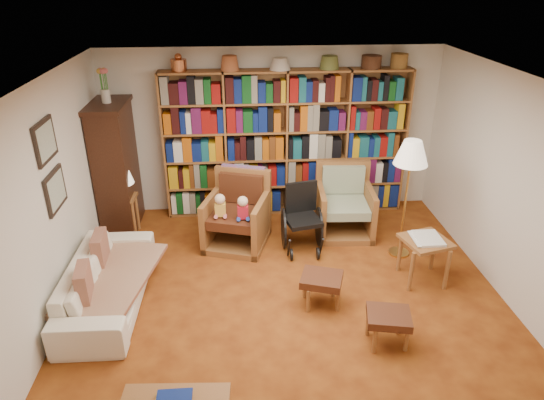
{
  "coord_description": "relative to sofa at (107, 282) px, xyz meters",
  "views": [
    {
      "loc": [
        -0.54,
        -4.55,
        3.48
      ],
      "look_at": [
        -0.14,
        0.6,
        1.01
      ],
      "focal_mm": 32.0,
      "sensor_mm": 36.0,
      "label": 1
    }
  ],
  "objects": [
    {
      "name": "floor",
      "position": [
        2.05,
        -0.12,
        -0.28
      ],
      "size": [
        5.0,
        5.0,
        0.0
      ],
      "primitive_type": "plane",
      "color": "#944C16",
      "rests_on": "ground"
    },
    {
      "name": "ceiling",
      "position": [
        2.05,
        -0.12,
        2.22
      ],
      "size": [
        5.0,
        5.0,
        0.0
      ],
      "primitive_type": "plane",
      "rotation": [
        3.14,
        0.0,
        0.0
      ],
      "color": "white",
      "rests_on": "wall_back"
    },
    {
      "name": "wall_back",
      "position": [
        2.05,
        2.38,
        0.97
      ],
      "size": [
        5.0,
        0.0,
        5.0
      ],
      "primitive_type": "plane",
      "rotation": [
        1.57,
        0.0,
        0.0
      ],
      "color": "silver",
      "rests_on": "floor"
    },
    {
      "name": "wall_front",
      "position": [
        2.05,
        -2.62,
        0.97
      ],
      "size": [
        5.0,
        0.0,
        5.0
      ],
      "primitive_type": "plane",
      "rotation": [
        -1.57,
        0.0,
        0.0
      ],
      "color": "silver",
      "rests_on": "floor"
    },
    {
      "name": "wall_left",
      "position": [
        -0.45,
        -0.12,
        0.97
      ],
      "size": [
        0.0,
        5.0,
        5.0
      ],
      "primitive_type": "plane",
      "rotation": [
        1.57,
        0.0,
        1.57
      ],
      "color": "silver",
      "rests_on": "floor"
    },
    {
      "name": "wall_right",
      "position": [
        4.55,
        -0.12,
        0.97
      ],
      "size": [
        0.0,
        5.0,
        5.0
      ],
      "primitive_type": "plane",
      "rotation": [
        1.57,
        0.0,
        -1.57
      ],
      "color": "silver",
      "rests_on": "floor"
    },
    {
      "name": "bookshelf",
      "position": [
        2.25,
        2.21,
        0.89
      ],
      "size": [
        3.6,
        0.3,
        2.42
      ],
      "color": "brown",
      "rests_on": "floor"
    },
    {
      "name": "curio_cabinet",
      "position": [
        -0.2,
        1.88,
        0.67
      ],
      "size": [
        0.5,
        0.95,
        2.4
      ],
      "color": "#371C0F",
      "rests_on": "floor"
    },
    {
      "name": "framed_pictures",
      "position": [
        -0.43,
        0.18,
        1.34
      ],
      "size": [
        0.03,
        0.52,
        0.97
      ],
      "color": "black",
      "rests_on": "wall_left"
    },
    {
      "name": "sofa",
      "position": [
        0.0,
        0.0,
        0.0
      ],
      "size": [
        1.93,
        0.78,
        0.56
      ],
      "primitive_type": "imported",
      "rotation": [
        0.0,
        0.0,
        1.56
      ],
      "color": "silver",
      "rests_on": "floor"
    },
    {
      "name": "sofa_throw",
      "position": [
        0.05,
        0.0,
        0.02
      ],
      "size": [
        1.11,
        1.66,
        0.04
      ],
      "primitive_type": "cube",
      "rotation": [
        0.0,
        0.0,
        -0.2
      ],
      "color": "#C3B68E",
      "rests_on": "sofa"
    },
    {
      "name": "cushion_left",
      "position": [
        -0.13,
        0.35,
        0.17
      ],
      "size": [
        0.15,
        0.4,
        0.39
      ],
      "primitive_type": "cube",
      "rotation": [
        0.0,
        0.0,
        0.06
      ],
      "color": "maroon",
      "rests_on": "sofa"
    },
    {
      "name": "cushion_right",
      "position": [
        -0.13,
        -0.35,
        0.17
      ],
      "size": [
        0.18,
        0.4,
        0.39
      ],
      "primitive_type": "cube",
      "rotation": [
        0.0,
        0.0,
        0.15
      ],
      "color": "maroon",
      "rests_on": "sofa"
    },
    {
      "name": "side_table_lamp",
      "position": [
        -0.1,
        1.62,
        0.13
      ],
      "size": [
        0.35,
        0.35,
        0.59
      ],
      "color": "brown",
      "rests_on": "floor"
    },
    {
      "name": "table_lamp",
      "position": [
        -0.1,
        1.62,
        0.63
      ],
      "size": [
        0.35,
        0.35,
        0.48
      ],
      "color": "gold",
      "rests_on": "side_table_lamp"
    },
    {
      "name": "armchair_leather",
      "position": [
        1.47,
        1.32,
        0.13
      ],
      "size": [
        1.03,
        1.04,
        1.01
      ],
      "color": "brown",
      "rests_on": "floor"
    },
    {
      "name": "armchair_sage",
      "position": [
        3.02,
        1.52,
        0.09
      ],
      "size": [
        0.83,
        0.86,
        0.98
      ],
      "color": "brown",
      "rests_on": "floor"
    },
    {
      "name": "wheelchair",
      "position": [
        2.36,
        1.1,
        0.13
      ],
      "size": [
        0.53,
        0.72,
        0.9
      ],
      "color": "black",
      "rests_on": "floor"
    },
    {
      "name": "floor_lamp",
      "position": [
        3.65,
        0.78,
        1.1
      ],
      "size": [
        0.42,
        0.42,
        1.6
      ],
      "color": "gold",
      "rests_on": "floor"
    },
    {
      "name": "side_table_papers",
      "position": [
        3.72,
        0.17,
        0.19
      ],
      "size": [
        0.62,
        0.62,
        0.6
      ],
      "color": "brown",
      "rests_on": "floor"
    },
    {
      "name": "footstool_a",
      "position": [
        2.41,
        -0.22,
        0.03
      ],
      "size": [
        0.54,
        0.5,
        0.38
      ],
      "color": "#4C2714",
      "rests_on": "floor"
    },
    {
      "name": "footstool_b",
      "position": [
        2.97,
        -0.9,
        0.02
      ],
      "size": [
        0.5,
        0.45,
        0.37
      ],
      "color": "#4C2714",
      "rests_on": "floor"
    }
  ]
}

